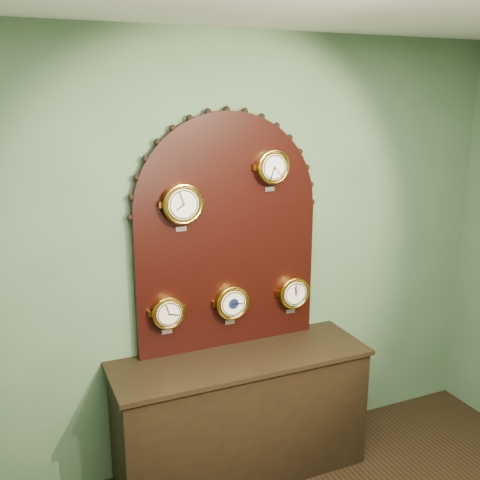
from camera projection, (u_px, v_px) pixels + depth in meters
name	position (u px, v px, depth m)	size (l,w,h in m)	color
wall_back	(225.00, 258.00, 3.60)	(4.00, 4.00, 0.00)	#486746
shop_counter	(241.00, 417.00, 3.61)	(1.60, 0.50, 0.80)	black
display_board	(227.00, 226.00, 3.50)	(1.26, 0.06, 1.53)	black
roman_clock	(182.00, 204.00, 3.27)	(0.25, 0.08, 0.30)	gold
arabic_clock	(272.00, 167.00, 3.45)	(0.22, 0.08, 0.27)	gold
hygrometer	(168.00, 312.00, 3.40)	(0.21, 0.08, 0.26)	gold
barometer	(232.00, 302.00, 3.56)	(0.23, 0.08, 0.28)	gold
tide_clock	(293.00, 292.00, 3.73)	(0.22, 0.08, 0.27)	gold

